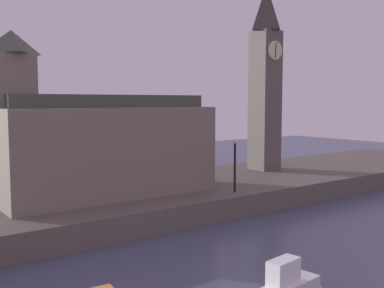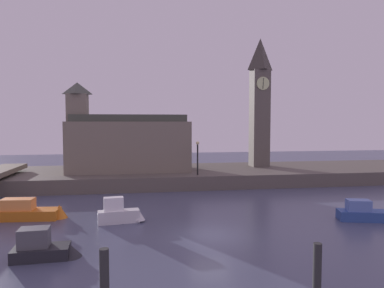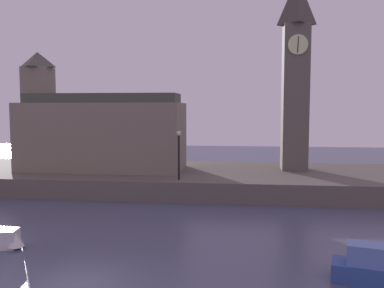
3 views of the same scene
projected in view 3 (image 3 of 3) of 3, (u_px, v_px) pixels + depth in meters
ground_plane at (74, 285)px, 15.86m from camera, size 120.00×120.00×0.00m
far_embankment at (166, 178)px, 35.59m from camera, size 70.00×12.00×1.50m
clock_tower at (296, 71)px, 35.02m from camera, size 2.34×2.39×16.21m
parliament_hall at (97, 131)px, 35.65m from camera, size 13.80×5.70×10.12m
streetlamp at (179, 149)px, 30.43m from camera, size 0.36×0.36×3.62m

